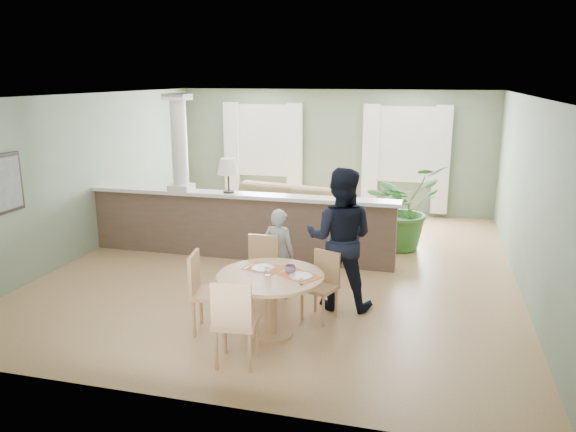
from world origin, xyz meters
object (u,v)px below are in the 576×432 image
(chair_far_man, at_px, (322,282))
(man_person, at_px, (340,239))
(child_person, at_px, (279,253))
(dining_table, at_px, (271,287))
(chair_side, at_px, (205,289))
(chair_far_boy, at_px, (261,268))
(sofa, at_px, (285,212))
(houseplant, at_px, (402,207))
(chair_near, at_px, (234,319))

(chair_far_man, relative_size, man_person, 0.46)
(man_person, bearing_deg, child_person, -8.79)
(dining_table, xyz_separation_m, chair_side, (-0.80, -0.08, -0.06))
(chair_far_boy, xyz_separation_m, chair_side, (-0.42, -0.90, 0.01))
(chair_far_boy, bearing_deg, chair_side, -116.36)
(sofa, relative_size, dining_table, 2.46)
(chair_side, bearing_deg, houseplant, -36.80)
(child_person, relative_size, man_person, 0.67)
(houseplant, relative_size, chair_far_boy, 1.58)
(dining_table, height_order, chair_side, chair_side)
(chair_far_boy, bearing_deg, dining_table, -66.50)
(sofa, distance_m, dining_table, 4.35)
(chair_far_boy, distance_m, chair_side, 0.99)
(sofa, bearing_deg, chair_far_man, -56.58)
(dining_table, height_order, man_person, man_person)
(sofa, height_order, chair_side, chair_side)
(sofa, xyz_separation_m, chair_far_boy, (0.60, -3.42, 0.07))
(man_person, bearing_deg, chair_far_man, 69.65)
(houseplant, distance_m, chair_far_man, 3.36)
(child_person, bearing_deg, chair_far_boy, 77.53)
(sofa, bearing_deg, man_person, -51.94)
(houseplant, distance_m, chair_side, 4.49)
(sofa, height_order, child_person, child_person)
(chair_far_boy, bearing_deg, chair_far_man, -12.20)
(chair_near, xyz_separation_m, child_person, (-0.08, 1.99, 0.09))
(chair_far_boy, relative_size, chair_near, 0.97)
(houseplant, height_order, chair_far_man, houseplant)
(chair_far_boy, bearing_deg, child_person, 67.67)
(chair_side, relative_size, man_person, 0.52)
(dining_table, bearing_deg, chair_side, -174.00)
(houseplant, xyz_separation_m, chair_near, (-1.41, -4.72, -0.21))
(chair_far_man, height_order, chair_side, chair_side)
(houseplant, relative_size, chair_near, 1.53)
(dining_table, height_order, child_person, child_person)
(chair_far_boy, height_order, chair_near, chair_near)
(houseplant, bearing_deg, sofa, 171.60)
(houseplant, bearing_deg, chair_side, -117.14)
(chair_far_man, distance_m, man_person, 0.63)
(chair_near, bearing_deg, chair_far_man, -119.71)
(chair_far_man, xyz_separation_m, chair_near, (-0.64, -1.46, 0.07))
(dining_table, xyz_separation_m, man_person, (0.62, 1.06, 0.33))
(chair_side, bearing_deg, child_person, -33.49)
(houseplant, distance_m, dining_table, 4.10)
(chair_near, height_order, chair_side, chair_near)
(sofa, height_order, dining_table, sofa)
(dining_table, bearing_deg, sofa, 102.97)
(chair_far_boy, xyz_separation_m, chair_far_man, (0.85, -0.16, -0.05))
(dining_table, height_order, chair_far_man, chair_far_man)
(sofa, xyz_separation_m, chair_far_man, (1.45, -3.58, 0.02))
(sofa, distance_m, chair_side, 4.32)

